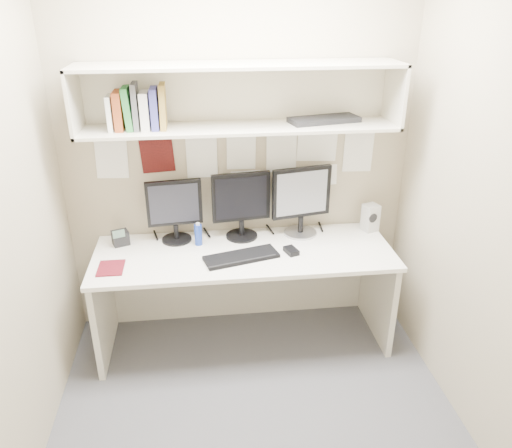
{
  "coord_description": "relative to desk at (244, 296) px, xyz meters",
  "views": [
    {
      "loc": [
        -0.27,
        -2.3,
        2.31
      ],
      "look_at": [
        0.05,
        0.35,
        1.06
      ],
      "focal_mm": 35.0,
      "sensor_mm": 36.0,
      "label": 1
    }
  ],
  "objects": [
    {
      "name": "floor",
      "position": [
        0.0,
        -0.65,
        -0.37
      ],
      "size": [
        2.4,
        2.0,
        0.01
      ],
      "primitive_type": "cube",
      "color": "#48484D",
      "rests_on": "ground"
    },
    {
      "name": "wall_back",
      "position": [
        0.0,
        0.35,
        0.93
      ],
      "size": [
        2.4,
        0.02,
        2.6
      ],
      "primitive_type": "cube",
      "color": "tan",
      "rests_on": "ground"
    },
    {
      "name": "wall_front",
      "position": [
        0.0,
        -1.65,
        0.93
      ],
      "size": [
        2.4,
        0.02,
        2.6
      ],
      "primitive_type": "cube",
      "color": "tan",
      "rests_on": "ground"
    },
    {
      "name": "wall_left",
      "position": [
        -1.2,
        -0.65,
        0.93
      ],
      "size": [
        0.02,
        2.0,
        2.6
      ],
      "primitive_type": "cube",
      "color": "tan",
      "rests_on": "ground"
    },
    {
      "name": "wall_right",
      "position": [
        1.2,
        -0.65,
        0.93
      ],
      "size": [
        0.02,
        2.0,
        2.6
      ],
      "primitive_type": "cube",
      "color": "tan",
      "rests_on": "ground"
    },
    {
      "name": "desk",
      "position": [
        0.0,
        0.0,
        0.0
      ],
      "size": [
        2.0,
        0.7,
        0.73
      ],
      "color": "white",
      "rests_on": "floor"
    },
    {
      "name": "overhead_hutch",
      "position": [
        0.0,
        0.21,
        1.35
      ],
      "size": [
        2.0,
        0.38,
        0.4
      ],
      "color": "beige",
      "rests_on": "wall_back"
    },
    {
      "name": "pinned_papers",
      "position": [
        0.0,
        0.34,
        0.88
      ],
      "size": [
        1.92,
        0.01,
        0.48
      ],
      "primitive_type": null,
      "color": "white",
      "rests_on": "wall_back"
    },
    {
      "name": "monitor_left",
      "position": [
        -0.45,
        0.22,
        0.6
      ],
      "size": [
        0.38,
        0.21,
        0.44
      ],
      "rotation": [
        0.0,
        0.0,
        0.1
      ],
      "color": "black",
      "rests_on": "desk"
    },
    {
      "name": "monitor_center",
      "position": [
        0.0,
        0.22,
        0.62
      ],
      "size": [
        0.41,
        0.22,
        0.47
      ],
      "rotation": [
        0.0,
        0.0,
        0.12
      ],
      "color": "black",
      "rests_on": "desk"
    },
    {
      "name": "monitor_right",
      "position": [
        0.43,
        0.22,
        0.63
      ],
      "size": [
        0.42,
        0.23,
        0.5
      ],
      "rotation": [
        0.0,
        0.0,
        0.2
      ],
      "color": "#A5A5AA",
      "rests_on": "desk"
    },
    {
      "name": "keyboard",
      "position": [
        -0.03,
        -0.11,
        0.38
      ],
      "size": [
        0.51,
        0.29,
        0.02
      ],
      "primitive_type": "cube",
      "rotation": [
        0.0,
        0.0,
        0.26
      ],
      "color": "black",
      "rests_on": "desk"
    },
    {
      "name": "mouse",
      "position": [
        0.31,
        -0.07,
        0.38
      ],
      "size": [
        0.1,
        0.13,
        0.03
      ],
      "primitive_type": "cube",
      "rotation": [
        0.0,
        0.0,
        0.32
      ],
      "color": "black",
      "rests_on": "desk"
    },
    {
      "name": "speaker",
      "position": [
        0.94,
        0.21,
        0.46
      ],
      "size": [
        0.13,
        0.13,
        0.2
      ],
      "rotation": [
        0.0,
        0.0,
        0.34
      ],
      "color": "#B4B4B0",
      "rests_on": "desk"
    },
    {
      "name": "blue_bottle",
      "position": [
        -0.3,
        0.13,
        0.44
      ],
      "size": [
        0.05,
        0.05,
        0.16
      ],
      "color": "#163197",
      "rests_on": "desk"
    },
    {
      "name": "maroon_notebook",
      "position": [
        -0.85,
        -0.14,
        0.37
      ],
      "size": [
        0.16,
        0.2,
        0.01
      ],
      "primitive_type": "cube",
      "rotation": [
        0.0,
        0.0,
        -0.0
      ],
      "color": "#580F18",
      "rests_on": "desk"
    },
    {
      "name": "desk_phone",
      "position": [
        -0.83,
        0.19,
        0.41
      ],
      "size": [
        0.13,
        0.13,
        0.13
      ],
      "rotation": [
        0.0,
        0.0,
        0.36
      ],
      "color": "black",
      "rests_on": "desk"
    },
    {
      "name": "book_stack",
      "position": [
        -0.62,
        0.15,
        1.3
      ],
      "size": [
        0.35,
        0.17,
        0.28
      ],
      "color": "silver",
      "rests_on": "overhead_hutch"
    },
    {
      "name": "hutch_tray",
      "position": [
        0.55,
        0.19,
        1.19
      ],
      "size": [
        0.48,
        0.27,
        0.03
      ],
      "primitive_type": "cube",
      "rotation": [
        0.0,
        0.0,
        0.21
      ],
      "color": "black",
      "rests_on": "overhead_hutch"
    }
  ]
}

